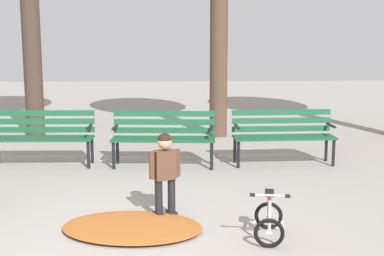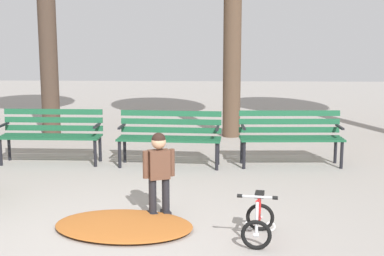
{
  "view_description": "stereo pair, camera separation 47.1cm",
  "coord_description": "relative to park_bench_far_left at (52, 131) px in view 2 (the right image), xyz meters",
  "views": [
    {
      "loc": [
        0.55,
        -5.17,
        2.09
      ],
      "look_at": [
        0.78,
        1.85,
        0.85
      ],
      "focal_mm": 51.49,
      "sensor_mm": 36.0,
      "label": 1
    },
    {
      "loc": [
        1.03,
        -5.17,
        2.09
      ],
      "look_at": [
        0.78,
        1.85,
        0.85
      ],
      "focal_mm": 51.49,
      "sensor_mm": 36.0,
      "label": 2
    }
  ],
  "objects": [
    {
      "name": "ground",
      "position": [
        1.52,
        -3.4,
        -0.51
      ],
      "size": [
        36.0,
        36.0,
        0.0
      ],
      "primitive_type": "plane",
      "color": "gray"
    },
    {
      "name": "park_bench_far_left",
      "position": [
        0.0,
        0.0,
        0.0
      ],
      "size": [
        1.61,
        0.48,
        0.85
      ],
      "color": "#195133",
      "rests_on": "ground"
    },
    {
      "name": "park_bench_left",
      "position": [
        1.9,
        -0.12,
        0.0
      ],
      "size": [
        1.63,
        0.55,
        0.85
      ],
      "color": "#195133",
      "rests_on": "ground"
    },
    {
      "name": "park_bench_right",
      "position": [
        3.79,
        -0.03,
        0.0
      ],
      "size": [
        1.62,
        0.52,
        0.85
      ],
      "color": "#195133",
      "rests_on": "ground"
    },
    {
      "name": "child_standing",
      "position": [
        1.96,
        -2.56,
        0.06
      ],
      "size": [
        0.35,
        0.24,
        0.97
      ],
      "color": "black",
      "rests_on": "ground"
    },
    {
      "name": "kids_bicycle",
      "position": [
        3.03,
        -3.23,
        -0.31
      ],
      "size": [
        0.44,
        0.6,
        0.54
      ],
      "color": "black",
      "rests_on": "ground"
    },
    {
      "name": "leaf_pile",
      "position": [
        1.62,
        -2.97,
        -0.48
      ],
      "size": [
        1.63,
        1.24,
        0.07
      ],
      "primitive_type": "ellipsoid",
      "rotation": [
        0.0,
        0.0,
        3.01
      ],
      "color": "#9E5623",
      "rests_on": "ground"
    }
  ]
}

